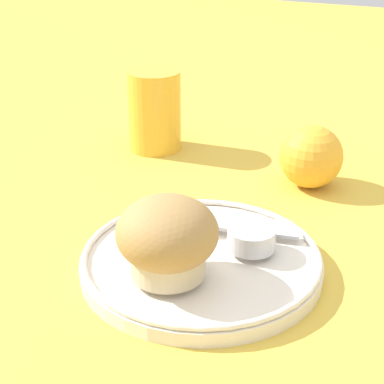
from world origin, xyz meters
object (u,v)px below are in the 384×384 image
(muffin, at_px, (167,238))
(juice_glass, at_px, (155,110))
(butter_knife, at_px, (220,226))
(orange_fruit, at_px, (311,157))

(muffin, distance_m, juice_glass, 0.35)
(muffin, relative_size, juice_glass, 0.83)
(butter_knife, bearing_deg, orange_fruit, 64.61)
(butter_knife, height_order, juice_glass, juice_glass)
(juice_glass, bearing_deg, orange_fruit, -9.24)
(muffin, bearing_deg, juice_glass, 117.73)
(juice_glass, bearing_deg, butter_knife, -50.31)
(orange_fruit, bearing_deg, juice_glass, 170.76)
(muffin, relative_size, orange_fruit, 1.19)
(muffin, height_order, juice_glass, juice_glass)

